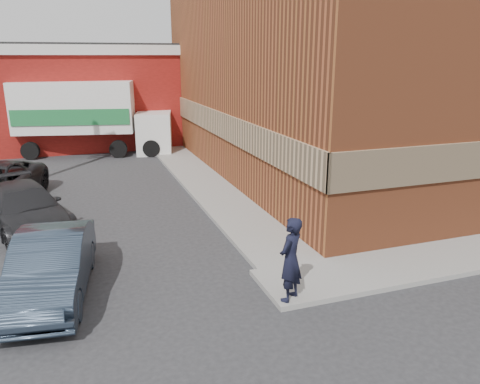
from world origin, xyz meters
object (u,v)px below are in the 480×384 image
object	(u,v)px
box_truck	(90,113)
suv_b	(25,208)
sedan	(51,266)
brick_building	(369,62)
warehouse	(37,95)
man	(291,259)

from	to	relation	value
box_truck	suv_b	bearing A→B (deg)	-89.77
sedan	box_truck	world-z (taller)	box_truck
brick_building	sedan	distance (m)	16.30
sedan	suv_b	bearing A→B (deg)	108.78
warehouse	sedan	bearing A→B (deg)	-86.55
warehouse	sedan	distance (m)	19.65
box_truck	brick_building	bearing A→B (deg)	-17.45
warehouse	man	world-z (taller)	warehouse
sedan	man	bearing A→B (deg)	-16.10
brick_building	warehouse	bearing A→B (deg)	142.80
suv_b	brick_building	bearing A→B (deg)	-3.25
warehouse	sedan	xyz separation A→B (m)	(1.18, -19.50, -2.13)
man	box_truck	xyz separation A→B (m)	(-3.09, 17.39, 1.14)
suv_b	box_truck	bearing A→B (deg)	58.44
man	box_truck	world-z (taller)	box_truck
man	sedan	distance (m)	5.07
warehouse	box_truck	bearing A→B (deg)	-56.92
sedan	box_truck	size ratio (longest dim) A/B	0.52
brick_building	warehouse	distance (m)	18.30
sedan	warehouse	bearing A→B (deg)	101.26
warehouse	sedan	world-z (taller)	warehouse
warehouse	suv_b	size ratio (longest dim) A/B	3.56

